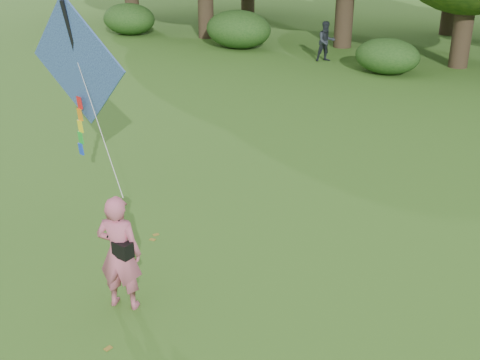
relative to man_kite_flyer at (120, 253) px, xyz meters
The scene contains 7 objects.
ground 1.41m from the man_kite_flyer, 29.71° to the left, with size 100.00×100.00×0.00m, color #265114.
man_kite_flyer is the anchor object (origin of this frame).
bystander_left 19.24m from the man_kite_flyer, 108.99° to the left, with size 0.84×0.66×1.74m, color #22272D.
crossbody_bag 0.18m from the man_kite_flyer, 14.61° to the right, with size 0.43×0.20×0.74m.
flying_kite 4.40m from the man_kite_flyer, 146.32° to the left, with size 4.77×2.50×3.36m.
shrub_band 18.10m from the man_kite_flyer, 89.51° to the left, with size 39.15×3.22×1.88m.
fallen_leaves 4.86m from the man_kite_flyer, 42.50° to the left, with size 7.23×15.65×0.01m.
Camera 1 is at (5.53, -6.03, 5.84)m, focal length 45.00 mm.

